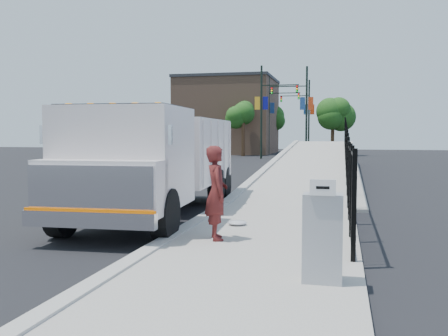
# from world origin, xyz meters

# --- Properties ---
(ground) EXTENTS (120.00, 120.00, 0.00)m
(ground) POSITION_xyz_m (0.00, 0.00, 0.00)
(ground) COLOR black
(ground) RESTS_ON ground
(sidewalk) EXTENTS (3.55, 12.00, 0.12)m
(sidewalk) POSITION_xyz_m (1.93, -2.00, 0.06)
(sidewalk) COLOR #9E998E
(sidewalk) RESTS_ON ground
(curb) EXTENTS (0.30, 12.00, 0.16)m
(curb) POSITION_xyz_m (0.00, -2.00, 0.08)
(curb) COLOR #ADAAA3
(curb) RESTS_ON ground
(ramp) EXTENTS (3.95, 24.06, 3.19)m
(ramp) POSITION_xyz_m (2.12, 16.00, 0.00)
(ramp) COLOR #9E998E
(ramp) RESTS_ON ground
(iron_fence) EXTENTS (0.10, 28.00, 1.80)m
(iron_fence) POSITION_xyz_m (3.55, 12.00, 0.90)
(iron_fence) COLOR black
(iron_fence) RESTS_ON ground
(truck) EXTENTS (3.09, 8.42, 2.84)m
(truck) POSITION_xyz_m (-1.44, 2.05, 1.60)
(truck) COLOR black
(truck) RESTS_ON ground
(worker) EXTENTS (0.67, 0.79, 1.85)m
(worker) POSITION_xyz_m (0.96, -0.86, 1.05)
(worker) COLOR #581B19
(worker) RESTS_ON sidewalk
(utility_cabinet) EXTENTS (0.55, 0.40, 1.25)m
(utility_cabinet) POSITION_xyz_m (3.10, -3.24, 0.75)
(utility_cabinet) COLOR gray
(utility_cabinet) RESTS_ON sidewalk
(arrow_sign) EXTENTS (0.35, 0.04, 0.22)m
(arrow_sign) POSITION_xyz_m (3.10, -3.46, 1.48)
(arrow_sign) COLOR white
(arrow_sign) RESTS_ON utility_cabinet
(debris) EXTENTS (0.43, 0.43, 0.11)m
(debris) POSITION_xyz_m (1.04, 0.75, 0.17)
(debris) COLOR silver
(debris) RESTS_ON sidewalk
(light_pole_0) EXTENTS (3.78, 0.22, 8.00)m
(light_pole_0) POSITION_xyz_m (-3.15, 32.46, 4.36)
(light_pole_0) COLOR black
(light_pole_0) RESTS_ON ground
(light_pole_1) EXTENTS (3.78, 0.22, 8.00)m
(light_pole_1) POSITION_xyz_m (0.00, 33.78, 4.36)
(light_pole_1) COLOR black
(light_pole_1) RESTS_ON ground
(light_pole_2) EXTENTS (3.77, 0.22, 8.00)m
(light_pole_2) POSITION_xyz_m (-3.72, 40.94, 4.36)
(light_pole_2) COLOR black
(light_pole_2) RESTS_ON ground
(light_pole_3) EXTENTS (3.78, 0.22, 8.00)m
(light_pole_3) POSITION_xyz_m (-0.51, 45.02, 4.36)
(light_pole_3) COLOR black
(light_pole_3) RESTS_ON ground
(tree_0) EXTENTS (2.28, 2.28, 5.14)m
(tree_0) POSITION_xyz_m (-5.96, 37.15, 3.92)
(tree_0) COLOR #382314
(tree_0) RESTS_ON ground
(tree_1) EXTENTS (2.63, 2.63, 5.32)m
(tree_1) POSITION_xyz_m (2.45, 39.86, 3.95)
(tree_1) COLOR #382314
(tree_1) RESTS_ON ground
(tree_2) EXTENTS (2.63, 2.63, 5.31)m
(tree_2) POSITION_xyz_m (-4.60, 48.65, 3.95)
(tree_2) COLOR #382314
(tree_2) RESTS_ON ground
(building) EXTENTS (10.00, 10.00, 8.00)m
(building) POSITION_xyz_m (-9.00, 44.00, 4.00)
(building) COLOR #8C664C
(building) RESTS_ON ground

